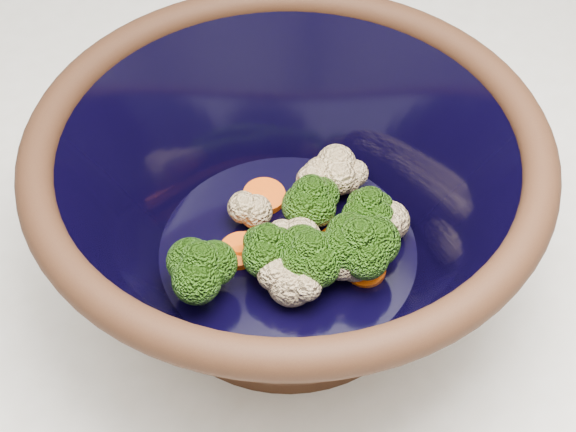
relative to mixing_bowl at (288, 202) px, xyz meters
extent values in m
cylinder|color=black|center=(0.00, 0.00, -0.08)|extent=(0.20, 0.20, 0.01)
torus|color=black|center=(0.00, 0.00, 0.05)|extent=(0.33, 0.33, 0.02)
cylinder|color=black|center=(0.00, 0.00, -0.05)|extent=(0.19, 0.19, 0.00)
cylinder|color=#608442|center=(0.06, -0.02, -0.04)|extent=(0.01, 0.01, 0.02)
ellipsoid|color=#355F12|center=(0.06, -0.02, -0.02)|extent=(0.04, 0.04, 0.03)
cylinder|color=#608442|center=(0.00, -0.03, -0.04)|extent=(0.01, 0.01, 0.02)
ellipsoid|color=#355F12|center=(0.00, -0.03, -0.02)|extent=(0.04, 0.04, 0.04)
cylinder|color=#608442|center=(0.03, -0.04, -0.04)|extent=(0.01, 0.01, 0.02)
ellipsoid|color=#355F12|center=(0.03, -0.04, -0.01)|extent=(0.05, 0.05, 0.04)
cylinder|color=#608442|center=(-0.07, -0.01, -0.04)|extent=(0.01, 0.01, 0.02)
ellipsoid|color=#355F12|center=(-0.07, -0.01, -0.01)|extent=(0.04, 0.04, 0.04)
cylinder|color=#608442|center=(0.03, 0.01, -0.04)|extent=(0.01, 0.01, 0.02)
ellipsoid|color=#355F12|center=(0.03, 0.01, -0.02)|extent=(0.04, 0.04, 0.03)
cylinder|color=#608442|center=(-0.02, -0.01, -0.04)|extent=(0.01, 0.01, 0.02)
ellipsoid|color=#355F12|center=(-0.02, -0.01, -0.02)|extent=(0.04, 0.04, 0.03)
sphere|color=beige|center=(-0.02, -0.02, -0.03)|extent=(0.03, 0.03, 0.03)
sphere|color=beige|center=(0.07, -0.03, -0.03)|extent=(0.03, 0.03, 0.03)
sphere|color=beige|center=(-0.01, -0.02, -0.03)|extent=(0.03, 0.03, 0.03)
sphere|color=beige|center=(0.06, 0.03, -0.03)|extent=(0.03, 0.03, 0.03)
sphere|color=beige|center=(0.03, -0.04, -0.03)|extent=(0.03, 0.03, 0.03)
sphere|color=beige|center=(-0.02, -0.04, -0.03)|extent=(0.03, 0.03, 0.03)
sphere|color=beige|center=(0.05, 0.03, -0.03)|extent=(0.03, 0.03, 0.03)
sphere|color=beige|center=(-0.01, 0.03, -0.04)|extent=(0.03, 0.03, 0.03)
cylinder|color=#F6540A|center=(0.04, -0.05, -0.04)|extent=(0.03, 0.03, 0.01)
cylinder|color=#F6540A|center=(0.01, 0.05, -0.04)|extent=(0.03, 0.03, 0.01)
cylinder|color=#F6540A|center=(0.03, -0.02, -0.04)|extent=(0.02, 0.02, 0.01)
cylinder|color=#F6540A|center=(-0.03, 0.01, -0.04)|extent=(0.03, 0.03, 0.01)
cylinder|color=#F6540A|center=(-0.03, 0.01, -0.04)|extent=(0.02, 0.02, 0.01)
camera|label=1|loc=(-0.19, -0.31, 0.40)|focal=50.00mm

